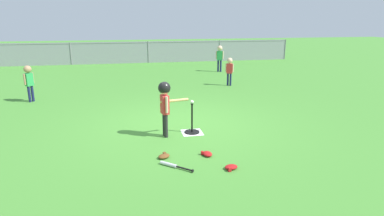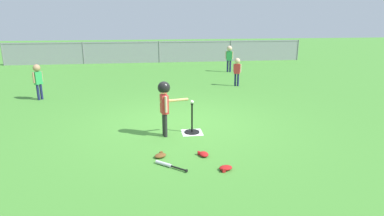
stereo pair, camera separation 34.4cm
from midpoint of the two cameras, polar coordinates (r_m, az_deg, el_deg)
ground_plane at (r=7.49m, az=-0.65°, el=-2.90°), size 60.00×60.00×0.00m
home_plate at (r=6.97m, az=1.42°, el=-4.34°), size 0.44×0.44×0.01m
batting_tee at (r=6.93m, az=1.42°, el=-3.59°), size 0.32×0.32×0.65m
baseball_on_tee at (r=6.76m, az=1.46°, el=1.09°), size 0.07×0.07×0.07m
batter_child at (r=6.55m, az=-3.38°, el=1.84°), size 0.63×0.33×1.16m
fielder_near_left at (r=11.71m, az=8.80°, el=6.98°), size 0.27×0.20×1.01m
fielder_near_right at (r=10.55m, az=-24.75°, el=4.97°), size 0.23×0.25×1.07m
fielder_deep_right at (r=14.77m, az=7.27°, el=9.24°), size 0.33×0.23×1.18m
spare_bat_silver at (r=5.45m, az=-2.66°, el=-9.99°), size 0.51×0.46×0.06m
glove_by_plate at (r=5.37m, az=7.82°, el=-10.47°), size 0.25×0.21×0.07m
glove_near_bats at (r=5.84m, az=3.77°, el=-8.14°), size 0.20×0.24×0.07m
glove_tossed_aside at (r=5.78m, az=-3.91°, el=-8.37°), size 0.27×0.25×0.07m
outfield_fence at (r=17.92m, az=-5.25°, el=9.96°), size 16.06×0.06×1.15m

